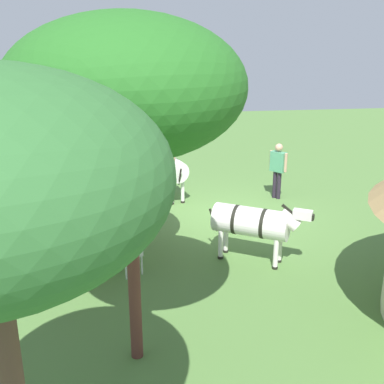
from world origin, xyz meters
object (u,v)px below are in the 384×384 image
zebra_by_umbrella (253,223)px  standing_watcher (278,166)px  guest_beside_umbrella (28,212)px  patio_chair_near_lawn (131,253)px  patio_chair_west_end (46,234)px  patio_chair_near_hut (127,212)px  shade_umbrella (98,141)px  acacia_tree_far_lawn (126,88)px  patio_dining_table (103,227)px  striped_lounge_chair (239,217)px  zebra_nearest_camera (170,167)px

zebra_by_umbrella → standing_watcher: bearing=-173.3°
guest_beside_umbrella → standing_watcher: (-6.91, -2.73, 0.11)m
patio_chair_near_lawn → guest_beside_umbrella: (2.37, -1.65, 0.41)m
patio_chair_west_end → patio_chair_near_hut: same height
shade_umbrella → acacia_tree_far_lawn: 4.25m
acacia_tree_far_lawn → patio_dining_table: bearing=-80.5°
shade_umbrella → patio_dining_table: bearing=0.0°
patio_chair_near_lawn → patio_chair_west_end: bearing=119.5°
patio_dining_table → striped_lounge_chair: patio_dining_table is taller
patio_chair_near_hut → striped_lounge_chair: bearing=-156.7°
zebra_by_umbrella → acacia_tree_far_lawn: acacia_tree_far_lawn is taller
patio_dining_table → standing_watcher: 6.08m
patio_chair_west_end → patio_chair_near_hut: 2.18m
patio_dining_table → zebra_nearest_camera: (-1.88, -3.72, 0.32)m
patio_chair_west_end → patio_chair_near_hut: size_ratio=1.00×
guest_beside_umbrella → zebra_by_umbrella: (-5.08, 1.34, -0.00)m
shade_umbrella → zebra_nearest_camera: (-1.88, -3.72, -1.70)m
patio_chair_near_lawn → acacia_tree_far_lawn: 4.61m
acacia_tree_far_lawn → shade_umbrella: bearing=-80.5°
patio_chair_west_end → acacia_tree_far_lawn: acacia_tree_far_lawn is taller
standing_watcher → acacia_tree_far_lawn: acacia_tree_far_lawn is taller
patio_chair_west_end → acacia_tree_far_lawn: 5.80m
patio_chair_west_end → shade_umbrella: bearing=90.0°
zebra_nearest_camera → patio_chair_west_end: bearing=-147.2°
standing_watcher → acacia_tree_far_lawn: (4.51, 7.10, 3.20)m
patio_chair_west_end → acacia_tree_far_lawn: bearing=29.7°
patio_chair_near_lawn → guest_beside_umbrella: guest_beside_umbrella is taller
patio_chair_near_lawn → standing_watcher: standing_watcher is taller
patio_chair_near_hut → zebra_by_umbrella: zebra_by_umbrella is taller
patio_dining_table → guest_beside_umbrella: bearing=-15.1°
acacia_tree_far_lawn → patio_chair_near_hut: bearing=-88.7°
standing_watcher → zebra_by_umbrella: size_ratio=0.83×
shade_umbrella → standing_watcher: 6.29m
shade_umbrella → patio_chair_near_hut: shade_umbrella is taller
guest_beside_umbrella → zebra_by_umbrella: guest_beside_umbrella is taller
shade_umbrella → striped_lounge_chair: 4.43m
patio_chair_near_lawn → striped_lounge_chair: (-2.88, -2.38, -0.27)m
shade_umbrella → patio_chair_west_end: bearing=-3.3°
patio_chair_near_lawn → zebra_by_umbrella: bearing=-21.1°
patio_chair_near_lawn → zebra_by_umbrella: zebra_by_umbrella is taller
shade_umbrella → striped_lounge_chair: size_ratio=3.53×
striped_lounge_chair → zebra_by_umbrella: 2.19m
patio_chair_west_end → acacia_tree_far_lawn: (-1.98, 3.98, 3.73)m
patio_dining_table → acacia_tree_far_lawn: bearing=99.5°
patio_chair_near_hut → guest_beside_umbrella: bearing=41.7°
shade_umbrella → patio_dining_table: 2.02m
patio_chair_near_lawn → zebra_nearest_camera: bearing=47.8°
standing_watcher → patio_dining_table: bearing=82.9°
patio_chair_near_lawn → acacia_tree_far_lawn: bearing=-117.0°
patio_dining_table → patio_chair_near_lawn: 1.34m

